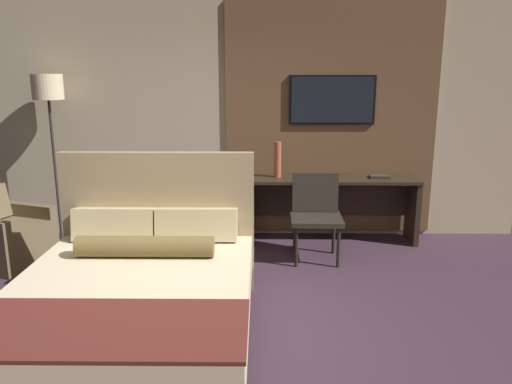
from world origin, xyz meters
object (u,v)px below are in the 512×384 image
desk_chair (316,209)px  armchair_by_window (6,238)px  desk (331,197)px  vase_tall (278,160)px  tv (332,100)px  book (379,176)px  bed (135,302)px  floor_lamp (49,101)px

desk_chair → armchair_by_window: desk_chair is taller
desk → vase_tall: vase_tall is taller
tv → book: size_ratio=4.37×
bed → tv: tv is taller
floor_lamp → book: size_ratio=8.41×
desk_chair → vase_tall: bearing=125.3°
vase_tall → floor_lamp: bearing=-178.6°
armchair_by_window → floor_lamp: size_ratio=0.46×
desk_chair → floor_lamp: size_ratio=0.46×
floor_lamp → bed: bearing=-57.5°
vase_tall → book: vase_tall is taller
bed → vase_tall: bearing=64.9°
tv → desk: bearing=-90.0°
vase_tall → desk: bearing=-1.1°
bed → desk: 2.94m
desk → vase_tall: (-0.63, 0.01, 0.45)m
tv → floor_lamp: (-3.21, -0.24, -0.01)m
vase_tall → bed: bearing=-115.1°
desk → floor_lamp: size_ratio=1.02×
bed → desk: (1.74, 2.36, 0.20)m
desk_chair → floor_lamp: floor_lamp is taller
bed → vase_tall: bed is taller
bed → floor_lamp: 3.03m
tv → bed: bearing=-124.3°
desk_chair → desk: bearing=68.6°
tv → armchair_by_window: (-3.48, -0.98, -1.37)m
book → armchair_by_window: bearing=-169.3°
vase_tall → book: size_ratio=1.78×
bed → desk: size_ratio=1.06×
book → desk: bearing=177.3°
bed → vase_tall: (1.11, 2.37, 0.65)m
bed → armchair_by_window: bed is taller
bed → book: bed is taller
bed → armchair_by_window: size_ratio=2.34×
desk_chair → vase_tall: size_ratio=2.19×
vase_tall → armchair_by_window: bearing=-164.3°
bed → floor_lamp: (-1.47, 2.31, 1.31)m
desk → tv: bearing=90.0°
tv → desk_chair: size_ratio=1.12×
desk_chair → floor_lamp: 3.21m
desk_chair → floor_lamp: bearing=171.4°
desk → floor_lamp: bearing=-179.0°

